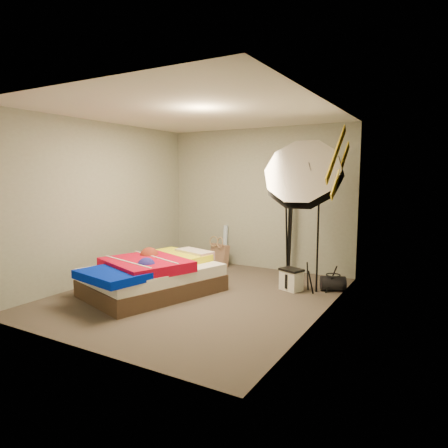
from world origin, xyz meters
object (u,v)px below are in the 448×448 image
Objects in this scene: camera_case at (291,280)px; bed at (153,275)px; tote_bag at (219,255)px; camera_tripod at (289,230)px; photo_umbrella at (304,177)px; wrapping_roll at (225,245)px; duffel_bag at (333,283)px.

bed is (-1.65, -1.13, 0.12)m from camera_case.
camera_tripod reaches higher than tote_bag.
photo_umbrella is at bearing -59.92° from camera_tripod.
tote_bag is 1.98m from bed.
wrapping_roll is 0.32× the size of photo_umbrella.
photo_umbrella is (-0.37, -0.32, 1.54)m from duffel_bag.
camera_case is 0.60m from duffel_bag.
photo_umbrella is (1.82, 1.09, 1.38)m from bed.
camera_case reaches higher than duffel_bag.
camera_tripod is at bearing 58.57° from bed.
wrapping_roll is 2.36m from duffel_bag.
photo_umbrella is 1.76× the size of camera_tripod.
tote_bag is 1.37× the size of camera_case.
bed is 2.53m from photo_umbrella.
bed reaches higher than camera_case.
photo_umbrella reaches higher than duffel_bag.
wrapping_roll reaches higher than duffel_bag.
wrapping_roll reaches higher than camera_case.
tote_bag is 0.18× the size of photo_umbrella.
bed is (-2.19, -1.41, 0.16)m from duffel_bag.
bed is 1.66× the size of camera_tripod.
camera_case is at bearing -177.75° from duffel_bag.
photo_umbrella reaches higher than bed.
tote_bag is 0.55× the size of wrapping_roll.
photo_umbrella is at bearing -5.83° from tote_bag.
wrapping_roll is at bearing 137.41° from duffel_bag.
camera_case is at bearing 164.09° from photo_umbrella.
wrapping_roll is 0.57× the size of camera_tripod.
camera_case is at bearing -6.69° from tote_bag.
camera_tripod is at bearing -3.30° from wrapping_roll.
camera_tripod reaches higher than duffel_bag.
camera_tripod is at bearing 133.99° from camera_case.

